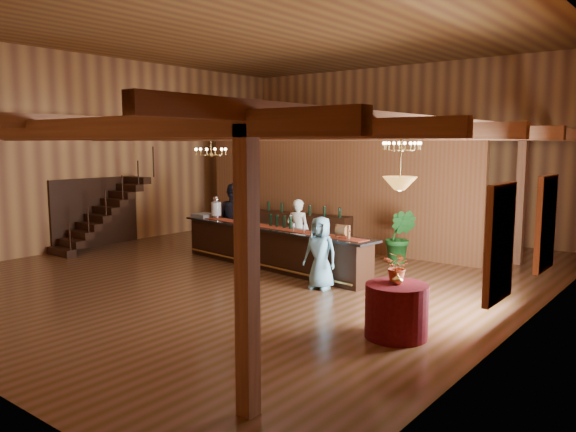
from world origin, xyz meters
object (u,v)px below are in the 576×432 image
Objects in this scene: pendant_lamp at (400,183)px; guest at (320,253)px; raffle_drum at (343,230)px; chandelier_right at (402,146)px; staff_second at (234,218)px; floor_plant at (400,237)px; beverage_dispenser at (216,208)px; round_table at (396,311)px; tasting_bar at (271,247)px; bartender at (298,232)px; chandelier_left at (211,151)px; backbar_shelf at (295,230)px.

guest is (-2.62, 1.68, -1.65)m from pendant_lamp.
raffle_drum is 0.42× the size of chandelier_right.
floor_plant is at bearing -152.30° from staff_second.
beverage_dispenser is 0.62× the size of round_table.
round_table is 4.38m from chandelier_right.
pendant_lamp is (2.43, -2.24, 1.23)m from raffle_drum.
pendant_lamp is at bearing 0.00° from round_table.
pendant_lamp is 7.65m from staff_second.
guest is 1.10× the size of floor_plant.
tasting_bar is 0.82m from bartender.
raffle_drum is at bearing 137.40° from pendant_lamp.
guest is at bearing 147.21° from round_table.
chandelier_right is at bearing 9.86° from chandelier_left.
tasting_bar reaches higher than round_table.
pendant_lamp is 0.60× the size of guest.
chandelier_left is 0.49× the size of bartender.
chandelier_left is at bearing 164.70° from guest.
chandelier_right is at bearing -173.94° from staff_second.
staff_second is (-4.27, 1.16, -0.21)m from raffle_drum.
chandelier_right is (4.88, 0.85, 0.15)m from chandelier_left.
chandelier_left is at bearing 110.21° from staff_second.
backbar_shelf is at bearing 128.14° from guest.
chandelier_right is at bearing -29.88° from backbar_shelf.
floor_plant is at bearing -152.68° from bartender.
staff_second is at bearing 164.79° from raffle_drum.
chandelier_right is at bearing 116.51° from round_table.
bartender reaches higher than tasting_bar.
tasting_bar is 3.14× the size of staff_second.
floor_plant is at bearing 116.43° from chandelier_right.
chandelier_left is 0.58× the size of floor_plant.
floor_plant is (3.50, -0.28, 0.20)m from backbar_shelf.
guest reaches higher than floor_plant.
raffle_drum is 4.36m from chandelier_left.
tasting_bar is 2.36m from raffle_drum.
raffle_drum reaches higher than backbar_shelf.
tasting_bar is 2.92m from chandelier_left.
staff_second reaches higher than raffle_drum.
bartender is at bearing 8.90° from beverage_dispenser.
bartender is 2.55m from floor_plant.
pendant_lamp is (0.00, 0.00, 1.98)m from round_table.
guest is (-1.02, -1.52, -2.19)m from chandelier_right.
raffle_drum is (4.41, -0.63, -0.11)m from beverage_dispenser.
chandelier_right is (4.35, -1.98, 2.46)m from backbar_shelf.
raffle_drum is at bearing 137.40° from round_table.
backbar_shelf is at bearing 140.04° from raffle_drum.
raffle_drum is 3.39m from round_table.
staff_second is (-2.32, 0.15, 0.14)m from bartender.
chandelier_right reaches higher than raffle_drum.
floor_plant is (-0.01, 2.66, -0.49)m from raffle_drum.
floor_plant is (-2.44, 4.90, 0.26)m from round_table.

